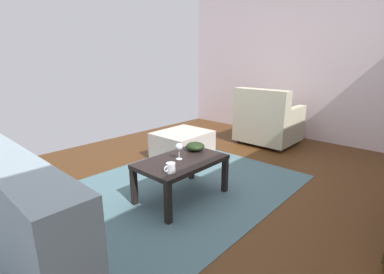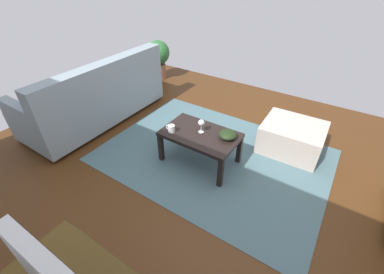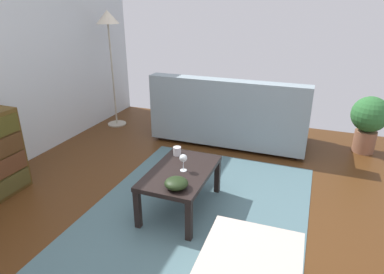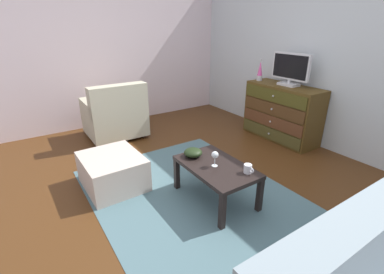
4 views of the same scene
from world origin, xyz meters
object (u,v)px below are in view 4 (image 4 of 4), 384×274
tv (290,69)px  mug (248,169)px  bowl_decorative (193,153)px  wine_glass (215,155)px  lava_lamp (260,71)px  coffee_table (216,170)px  dresser (282,113)px  ottoman (113,171)px  armchair (115,116)px

tv → mug: bearing=-60.3°
bowl_decorative → wine_glass: bearing=11.4°
lava_lamp → coffee_table: (1.21, -1.81, -0.65)m
coffee_table → bowl_decorative: (-0.29, -0.08, 0.10)m
dresser → coffee_table: 1.99m
dresser → lava_lamp: lava_lamp is taller
wine_glass → ottoman: size_ratio=0.22×
wine_glass → ottoman: wine_glass is taller
dresser → bowl_decorative: size_ratio=6.04×
dresser → mug: dresser is taller
coffee_table → armchair: armchair is taller
armchair → wine_glass: bearing=6.3°
ottoman → tv: bearing=87.3°
lava_lamp → armchair: lava_lamp is taller
armchair → tv: bearing=55.0°
bowl_decorative → ottoman: (-0.54, -0.71, -0.26)m
tv → ottoman: tv is taller
tv → wine_glass: tv is taller
coffee_table → armchair: bearing=-173.0°
dresser → tv: (0.03, 0.02, 0.66)m
wine_glass → bowl_decorative: bearing=-168.6°
armchair → dresser: bearing=55.3°
bowl_decorative → coffee_table: bearing=16.3°
wine_glass → armchair: (-2.21, -0.25, -0.16)m
lava_lamp → ottoman: 2.75m
bowl_decorative → ottoman: bowl_decorative is taller
ottoman → bowl_decorative: bearing=52.9°
armchair → ottoman: armchair is taller
coffee_table → mug: 0.33m
tv → armchair: tv is taller
lava_lamp → mug: bearing=-47.9°
lava_lamp → coffee_table: bearing=-56.1°
dresser → armchair: 2.58m
tv → lava_lamp: tv is taller
tv → ottoman: (-0.12, -2.67, -0.90)m
bowl_decorative → tv: bearing=101.9°
dresser → armchair: armchair is taller
dresser → armchair: bearing=-124.7°
lava_lamp → coffee_table: 2.27m
bowl_decorative → armchair: 1.93m
mug → lava_lamp: bearing=132.1°
armchair → ottoman: (1.38, -0.52, -0.17)m
coffee_table → mug: bearing=28.4°
coffee_table → bowl_decorative: size_ratio=4.35×
lava_lamp → coffee_table: lava_lamp is taller
tv → lava_lamp: (-0.51, -0.07, -0.10)m
tv → ottoman: size_ratio=0.88×
wine_glass → bowl_decorative: size_ratio=0.82×
ottoman → mug: bearing=40.5°
tv → armchair: 2.72m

